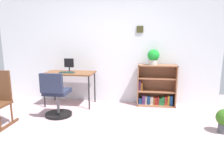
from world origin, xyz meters
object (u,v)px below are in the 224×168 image
Objects in this scene: monitor at (69,65)px; potted_plant_on_shelf at (153,57)px; keyboard at (67,72)px; office_chair at (56,98)px; desk at (70,75)px; bookshelf_low at (156,88)px.

monitor is 0.90× the size of potted_plant_on_shelf.
office_chair is at bearing -87.82° from keyboard.
potted_plant_on_shelf is at bearing 28.11° from office_chair.
potted_plant_on_shelf reaches higher than monitor.
office_chair is (-0.00, -0.78, -0.31)m from desk.
desk is at bearing -64.43° from monitor.
desk is 0.22m from monitor.
keyboard is 0.37× the size of office_chair.
monitor is (-0.02, 0.05, 0.21)m from desk.
desk is 3.60× the size of monitor.
bookshelf_low is (1.92, 0.25, -0.30)m from desk.
keyboard is at bearing -93.19° from monitor.
monitor is 0.33× the size of bookshelf_low.
office_chair is at bearing -151.89° from potted_plant_on_shelf.
desk is 1.96m from bookshelf_low.
keyboard is 0.97× the size of potted_plant_on_shelf.
office_chair is at bearing -90.23° from desk.
bookshelf_low is at bearing 7.53° from desk.
keyboard is 0.35× the size of bookshelf_low.
office_chair is at bearing -151.74° from bookshelf_low.
desk is 0.11m from keyboard.
keyboard is 0.79m from office_chair.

